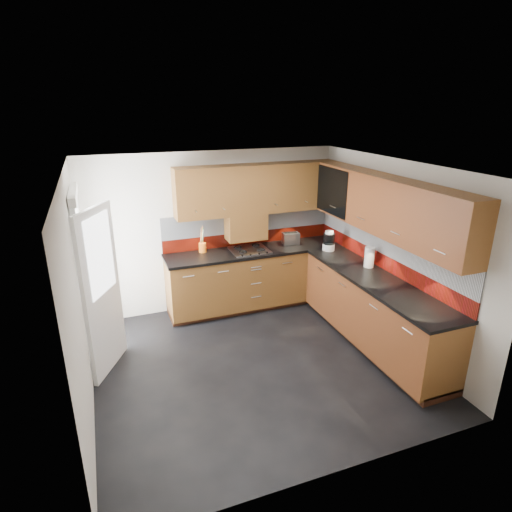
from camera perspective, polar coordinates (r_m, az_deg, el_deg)
name	(u,v)px	position (r m, az deg, el deg)	size (l,w,h in m)	color
room	(256,249)	(4.79, 0.02, 0.97)	(4.00, 3.80, 2.64)	black
base_cabinets	(308,295)	(6.21, 6.94, -5.17)	(2.70, 3.20, 0.95)	#593414
countertop	(309,264)	(6.00, 7.07, -1.07)	(2.72, 3.22, 0.04)	black
backsplash	(316,238)	(6.20, 8.06, 2.39)	(2.70, 3.20, 0.54)	maroon
upper_cabinets	(321,197)	(5.89, 8.64, 7.77)	(2.50, 3.20, 0.72)	#593414
extractor_hood	(246,226)	(6.47, -1.37, 3.99)	(0.60, 0.33, 0.40)	#593414
glass_cabinet	(341,189)	(6.37, 11.23, 8.77)	(0.32, 0.80, 0.66)	black
back_door	(92,284)	(5.39, -21.02, -3.54)	(0.42, 1.19, 2.04)	white
gas_hob	(250,250)	(6.42, -0.85, 0.82)	(0.56, 0.49, 0.04)	silver
utensil_pot	(202,246)	(6.40, -7.15, 1.32)	(0.11, 0.11, 0.40)	orange
toaster	(291,238)	(6.74, 4.66, 2.36)	(0.28, 0.19, 0.19)	silver
food_processor	(329,241)	(6.50, 9.68, 1.93)	(0.18, 0.18, 0.30)	white
paper_towel	(369,257)	(5.96, 14.88, -0.15)	(0.13, 0.13, 0.28)	white
orange_cloth	(328,250)	(6.54, 9.52, 0.82)	(0.12, 0.11, 0.01)	orange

